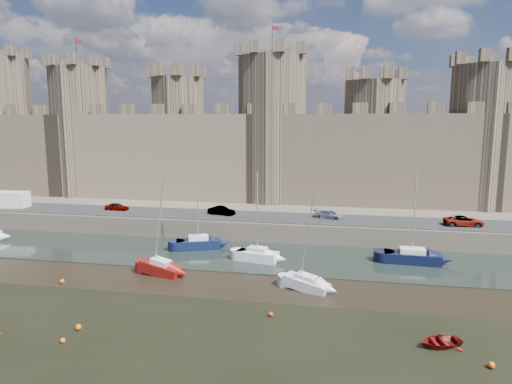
% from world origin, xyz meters
% --- Properties ---
extents(ground, '(160.00, 160.00, 0.00)m').
position_xyz_m(ground, '(0.00, 0.00, 0.00)').
color(ground, black).
rests_on(ground, ground).
extents(water_channel, '(160.00, 12.00, 0.08)m').
position_xyz_m(water_channel, '(0.00, 24.00, 0.04)').
color(water_channel, black).
rests_on(water_channel, ground).
extents(quay, '(160.00, 60.00, 2.50)m').
position_xyz_m(quay, '(0.00, 60.00, 1.25)').
color(quay, '#4C443A').
rests_on(quay, ground).
extents(road, '(160.00, 7.00, 0.10)m').
position_xyz_m(road, '(0.00, 34.00, 2.55)').
color(road, black).
rests_on(road, quay).
extents(castle, '(108.50, 11.00, 29.00)m').
position_xyz_m(castle, '(-0.64, 48.00, 11.67)').
color(castle, '#42382B').
rests_on(castle, quay).
extents(car_0, '(3.44, 1.45, 1.16)m').
position_xyz_m(car_0, '(-18.64, 34.42, 3.08)').
color(car_0, gray).
rests_on(car_0, quay).
extents(car_1, '(4.02, 2.24, 1.25)m').
position_xyz_m(car_1, '(-2.83, 34.18, 3.13)').
color(car_1, gray).
rests_on(car_1, quay).
extents(car_2, '(4.35, 2.86, 1.17)m').
position_xyz_m(car_2, '(11.94, 34.64, 3.09)').
color(car_2, gray).
rests_on(car_2, quay).
extents(car_3, '(4.86, 2.56, 1.31)m').
position_xyz_m(car_3, '(28.49, 33.39, 3.15)').
color(car_3, gray).
rests_on(car_3, quay).
extents(van, '(5.86, 2.92, 2.45)m').
position_xyz_m(van, '(-35.66, 33.50, 3.73)').
color(van, silver).
rests_on(van, quay).
extents(sailboat_1, '(5.64, 3.78, 10.54)m').
position_xyz_m(sailboat_1, '(-3.45, 25.63, 0.82)').
color(sailboat_1, '#0E1633').
rests_on(sailboat_1, ground).
extents(sailboat_2, '(4.89, 2.66, 9.99)m').
position_xyz_m(sailboat_2, '(4.48, 22.24, 0.80)').
color(sailboat_2, white).
rests_on(sailboat_2, ground).
extents(sailboat_3, '(6.02, 2.57, 10.38)m').
position_xyz_m(sailboat_3, '(21.27, 24.78, 0.80)').
color(sailboat_3, black).
rests_on(sailboat_3, ground).
extents(sailboat_4, '(4.65, 2.67, 10.23)m').
position_xyz_m(sailboat_4, '(-4.37, 16.16, 0.75)').
color(sailboat_4, '#690F0B').
rests_on(sailboat_4, ground).
extents(sailboat_5, '(4.51, 2.95, 9.08)m').
position_xyz_m(sailboat_5, '(10.50, 14.75, 0.67)').
color(sailboat_5, silver).
rests_on(sailboat_5, ground).
extents(dinghy_4, '(3.75, 3.30, 0.64)m').
position_xyz_m(dinghy_4, '(20.53, 5.72, 0.32)').
color(dinghy_4, '#680E0B').
rests_on(dinghy_4, ground).
extents(buoy_0, '(0.47, 0.47, 0.47)m').
position_xyz_m(buoy_0, '(-5.61, 3.27, 0.24)').
color(buoy_0, '#D75909').
rests_on(buoy_0, ground).
extents(buoy_1, '(0.46, 0.46, 0.46)m').
position_xyz_m(buoy_1, '(-12.72, 11.93, 0.23)').
color(buoy_1, '#E2520A').
rests_on(buoy_1, ground).
extents(buoy_3, '(0.39, 0.39, 0.39)m').
position_xyz_m(buoy_3, '(8.18, 8.36, 0.19)').
color(buoy_3, red).
rests_on(buoy_3, ground).
extents(buoy_4, '(0.38, 0.38, 0.38)m').
position_xyz_m(buoy_4, '(-5.57, 1.25, 0.19)').
color(buoy_4, orange).
rests_on(buoy_4, ground).
extents(buoy_5, '(0.45, 0.45, 0.45)m').
position_xyz_m(buoy_5, '(23.13, 3.33, 0.22)').
color(buoy_5, '#D64D09').
rests_on(buoy_5, ground).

